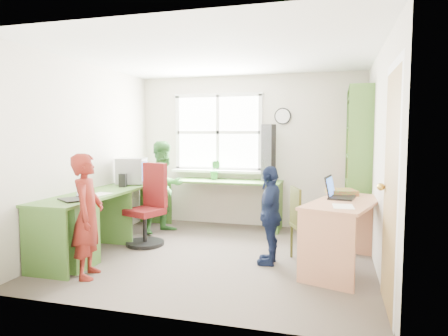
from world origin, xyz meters
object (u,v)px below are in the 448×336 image
(l_desk, at_px, (110,217))
(bookshelf, at_px, (358,169))
(crt_monitor, at_px, (132,171))
(person_navy, at_px, (270,215))
(laptop_right, at_px, (337,193))
(person_green, at_px, (165,187))
(cd_tower, at_px, (268,153))
(swivel_chair, at_px, (149,210))
(potted_plant, at_px, (215,170))
(right_desk, at_px, (345,220))
(wooden_chair, at_px, (304,221))
(person_red, at_px, (88,216))
(laptop_left, at_px, (77,195))

(l_desk, distance_m, bookshelf, 3.35)
(bookshelf, distance_m, crt_monitor, 3.19)
(l_desk, bearing_deg, crt_monitor, 101.30)
(l_desk, xyz_separation_m, person_navy, (1.96, 0.16, 0.11))
(laptop_right, distance_m, person_green, 2.61)
(crt_monitor, distance_m, cd_tower, 2.06)
(swivel_chair, height_order, person_green, person_green)
(bookshelf, relative_size, potted_plant, 6.74)
(bookshelf, xyz_separation_m, person_green, (-2.75, -0.30, -0.32))
(swivel_chair, bearing_deg, right_desk, 12.09)
(swivel_chair, bearing_deg, wooden_chair, 14.60)
(crt_monitor, height_order, person_red, person_red)
(right_desk, bearing_deg, person_navy, -160.74)
(swivel_chair, distance_m, cd_tower, 2.01)
(bookshelf, relative_size, laptop_left, 5.02)
(laptop_right, xyz_separation_m, potted_plant, (-1.86, 1.39, 0.09))
(crt_monitor, bearing_deg, l_desk, -91.25)
(crt_monitor, height_order, potted_plant, crt_monitor)
(bookshelf, bearing_deg, swivel_chair, -160.66)
(right_desk, relative_size, person_red, 1.12)
(wooden_chair, xyz_separation_m, laptop_left, (-2.41, -0.84, 0.33))
(bookshelf, relative_size, person_green, 1.53)
(right_desk, height_order, wooden_chair, wooden_chair)
(laptop_left, distance_m, laptop_right, 2.91)
(swivel_chair, bearing_deg, crt_monitor, 160.28)
(swivel_chair, relative_size, potted_plant, 3.48)
(person_green, height_order, person_navy, person_green)
(right_desk, height_order, cd_tower, cd_tower)
(laptop_left, height_order, potted_plant, potted_plant)
(l_desk, bearing_deg, laptop_left, -100.01)
(bookshelf, xyz_separation_m, laptop_right, (-0.27, -1.11, -0.19))
(swivel_chair, xyz_separation_m, person_red, (-0.06, -1.29, 0.18))
(crt_monitor, distance_m, laptop_right, 2.91)
(crt_monitor, distance_m, person_red, 1.72)
(person_red, xyz_separation_m, person_navy, (1.75, 0.92, -0.08))
(laptop_left, relative_size, potted_plant, 1.34)
(swivel_chair, height_order, laptop_left, swivel_chair)
(person_navy, bearing_deg, laptop_right, 105.61)
(bookshelf, bearing_deg, wooden_chair, -119.25)
(crt_monitor, height_order, laptop_left, crt_monitor)
(bookshelf, relative_size, crt_monitor, 4.66)
(crt_monitor, relative_size, potted_plant, 1.45)
(person_red, relative_size, person_navy, 1.14)
(laptop_right, bearing_deg, potted_plant, 63.06)
(wooden_chair, height_order, person_navy, person_navy)
(person_navy, bearing_deg, cd_tower, -170.27)
(laptop_right, bearing_deg, wooden_chair, 104.37)
(wooden_chair, xyz_separation_m, laptop_right, (0.36, 0.03, 0.34))
(laptop_left, relative_size, person_navy, 0.37)
(cd_tower, bearing_deg, person_red, -101.49)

